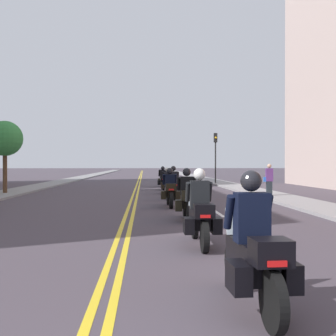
# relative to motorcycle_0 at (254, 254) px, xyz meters

# --- Properties ---
(ground_plane) EXTENTS (264.00, 264.00, 0.00)m
(ground_plane) POSITION_rel_motorcycle_0_xyz_m (-1.81, 43.96, -0.68)
(ground_plane) COLOR #463D46
(sidewalk_left) EXTENTS (2.19, 144.00, 0.12)m
(sidewalk_left) POSITION_rel_motorcycle_0_xyz_m (-9.19, 43.96, -0.62)
(sidewalk_left) COLOR gray
(sidewalk_left) RESTS_ON ground
(sidewalk_right) EXTENTS (2.19, 144.00, 0.12)m
(sidewalk_right) POSITION_rel_motorcycle_0_xyz_m (5.57, 43.96, -0.62)
(sidewalk_right) COLOR gray
(sidewalk_right) RESTS_ON ground
(centreline_yellow_inner) EXTENTS (0.12, 132.00, 0.01)m
(centreline_yellow_inner) POSITION_rel_motorcycle_0_xyz_m (-1.93, 43.96, -0.68)
(centreline_yellow_inner) COLOR yellow
(centreline_yellow_inner) RESTS_ON ground
(centreline_yellow_outer) EXTENTS (0.12, 132.00, 0.01)m
(centreline_yellow_outer) POSITION_rel_motorcycle_0_xyz_m (-1.69, 43.96, -0.68)
(centreline_yellow_outer) COLOR yellow
(centreline_yellow_outer) RESTS_ON ground
(lane_dashes_white) EXTENTS (0.14, 56.40, 0.01)m
(lane_dashes_white) POSITION_rel_motorcycle_0_xyz_m (1.34, 24.96, -0.68)
(lane_dashes_white) COLOR silver
(lane_dashes_white) RESTS_ON ground
(motorcycle_0) EXTENTS (0.78, 2.24, 1.68)m
(motorcycle_0) POSITION_rel_motorcycle_0_xyz_m (0.00, 0.00, 0.00)
(motorcycle_0) COLOR black
(motorcycle_0) RESTS_ON ground
(motorcycle_1) EXTENTS (0.76, 2.26, 1.66)m
(motorcycle_1) POSITION_rel_motorcycle_0_xyz_m (-0.11, 3.97, -0.02)
(motorcycle_1) COLOR black
(motorcycle_1) RESTS_ON ground
(motorcycle_2) EXTENTS (0.77, 2.11, 1.63)m
(motorcycle_2) POSITION_rel_motorcycle_0_xyz_m (0.03, 8.06, -0.02)
(motorcycle_2) COLOR black
(motorcycle_2) RESTS_ON ground
(motorcycle_3) EXTENTS (0.76, 2.16, 1.60)m
(motorcycle_3) POSITION_rel_motorcycle_0_xyz_m (-0.25, 12.17, -0.03)
(motorcycle_3) COLOR black
(motorcycle_3) RESTS_ON ground
(motorcycle_4) EXTENTS (0.78, 2.14, 1.66)m
(motorcycle_4) POSITION_rel_motorcycle_0_xyz_m (0.16, 15.83, -0.02)
(motorcycle_4) COLOR black
(motorcycle_4) RESTS_ON ground
(motorcycle_5) EXTENTS (0.76, 2.08, 1.57)m
(motorcycle_5) POSITION_rel_motorcycle_0_xyz_m (0.07, 19.99, -0.03)
(motorcycle_5) COLOR black
(motorcycle_5) RESTS_ON ground
(motorcycle_6) EXTENTS (0.77, 2.14, 1.61)m
(motorcycle_6) POSITION_rel_motorcycle_0_xyz_m (-0.02, 23.76, -0.03)
(motorcycle_6) COLOR black
(motorcycle_6) RESTS_ON ground
(motorcycle_7) EXTENTS (0.77, 2.19, 1.59)m
(motorcycle_7) POSITION_rel_motorcycle_0_xyz_m (0.15, 27.76, -0.03)
(motorcycle_7) COLOR black
(motorcycle_7) RESTS_ON ground
(traffic_light_far) EXTENTS (0.28, 0.38, 4.44)m
(traffic_light_far) POSITION_rel_motorcycle_0_xyz_m (4.88, 31.18, 2.40)
(traffic_light_far) COLOR black
(traffic_light_far) RESTS_ON ground
(pedestrian_1) EXTENTS (0.48, 0.23, 1.76)m
(pedestrian_1) POSITION_rel_motorcycle_0_xyz_m (5.20, 16.60, 0.23)
(pedestrian_1) COLOR #21282F
(pedestrian_1) RESTS_ON ground
(street_tree_0) EXTENTS (2.00, 2.00, 4.22)m
(street_tree_0) POSITION_rel_motorcycle_0_xyz_m (-9.21, 19.47, 2.50)
(street_tree_0) COLOR #523724
(street_tree_0) RESTS_ON ground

